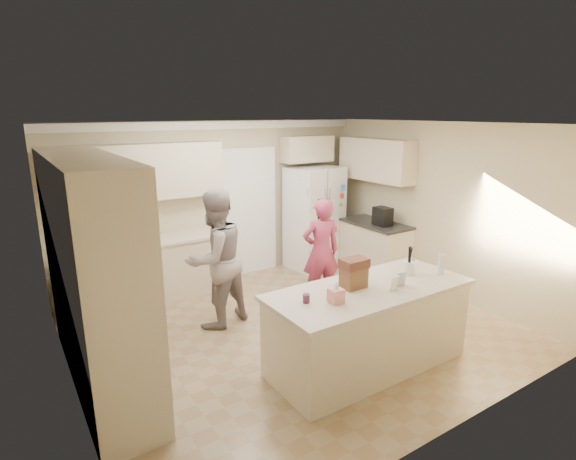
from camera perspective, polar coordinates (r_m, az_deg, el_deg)
floor at (r=5.95m, az=1.06°, el=-12.68°), size 5.20×4.60×0.02m
ceiling at (r=5.28m, az=1.20°, el=13.42°), size 5.20×4.60×0.02m
wall_back at (r=7.44m, az=-8.94°, el=3.51°), size 5.20×0.02×2.60m
wall_front at (r=3.89m, az=20.83°, el=-7.95°), size 5.20×0.02×2.60m
wall_left at (r=4.61m, az=-26.93°, el=-5.08°), size 0.02×4.60×2.60m
wall_right at (r=7.23m, az=18.51°, el=2.58°), size 0.02×4.60×2.60m
crown_back at (r=7.26m, az=-9.17°, el=13.01°), size 5.20×0.08×0.12m
pantry_bank at (r=4.87m, az=-23.43°, el=-5.21°), size 0.60×2.60×2.35m
back_base_cab at (r=7.01m, az=-16.21°, el=-4.94°), size 2.20×0.60×0.88m
back_countertop at (r=6.86m, az=-16.46°, el=-1.34°), size 2.24×0.63×0.04m
back_upper_cab at (r=6.79m, az=-17.42°, el=7.06°), size 2.20×0.35×0.80m
doorway_opening at (r=7.71m, az=-5.05°, el=2.12°), size 0.90×0.06×2.10m
doorway_casing at (r=7.68m, az=-4.93°, el=2.07°), size 1.02×0.03×2.22m
wall_frame_upper at (r=7.37m, az=-8.75°, el=5.39°), size 0.15×0.02×0.20m
wall_frame_lower at (r=7.42m, az=-8.67°, el=3.33°), size 0.15×0.02×0.20m
refrigerator at (r=8.01m, az=3.36°, el=1.54°), size 0.98×0.81×1.80m
fridge_seam at (r=7.73m, az=4.91°, el=1.03°), size 0.02×0.02×1.78m
fridge_dispenser at (r=7.54m, az=3.68°, el=2.64°), size 0.22×0.03×0.35m
fridge_handle_l at (r=7.66m, az=4.71°, el=2.05°), size 0.02×0.02×0.85m
fridge_handle_r at (r=7.72m, az=5.30°, el=2.14°), size 0.02×0.02×0.85m
over_fridge_cab at (r=7.99m, az=2.39°, el=10.25°), size 0.95×0.35×0.45m
right_base_cab at (r=7.86m, az=10.91°, el=-2.43°), size 0.60×1.20×0.88m
right_countertop at (r=7.74m, az=11.02°, el=0.81°), size 0.63×1.24×0.04m
right_upper_cab at (r=7.79m, az=11.10°, el=8.76°), size 0.35×1.50×0.70m
coffee_maker at (r=7.53m, az=11.92°, el=1.71°), size 0.22×0.28×0.30m
island_base at (r=5.10m, az=10.12°, el=-12.23°), size 2.20×0.90×0.88m
island_top at (r=4.91m, az=10.37°, el=-7.45°), size 2.28×0.96×0.05m
utensil_crock at (r=5.35m, az=15.15°, el=-4.69°), size 0.13×0.13×0.15m
tissue_box at (r=4.46m, az=6.11°, el=-8.28°), size 0.13×0.13×0.14m
tissue_plume at (r=4.42m, az=6.15°, el=-6.97°), size 0.08×0.08×0.08m
dollhouse_body at (r=4.83m, az=8.32°, el=-6.00°), size 0.26×0.18×0.22m
dollhouse_roof at (r=4.78m, az=8.40°, el=-4.21°), size 0.28×0.20×0.10m
jam_jar at (r=4.44m, az=2.33°, el=-8.68°), size 0.07×0.07×0.09m
greeting_card_a at (r=4.84m, az=13.36°, el=-6.60°), size 0.12×0.06×0.16m
greeting_card_b at (r=4.98m, az=14.14°, el=-6.06°), size 0.12×0.05×0.16m
water_bottle at (r=5.44m, az=18.87°, el=-4.17°), size 0.07×0.07×0.24m
shaker_salt at (r=5.59m, az=15.01°, el=-4.17°), size 0.05×0.05×0.09m
shaker_pepper at (r=5.64m, az=15.49°, el=-4.03°), size 0.05×0.05×0.09m
teen_boy at (r=5.85m, az=-9.18°, el=-3.67°), size 1.03×0.90×1.81m
teen_girl at (r=6.51m, az=4.21°, el=-2.74°), size 0.64×0.50×1.55m
fridge_magnets at (r=7.73m, az=4.95°, el=1.02°), size 0.76×0.02×1.44m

